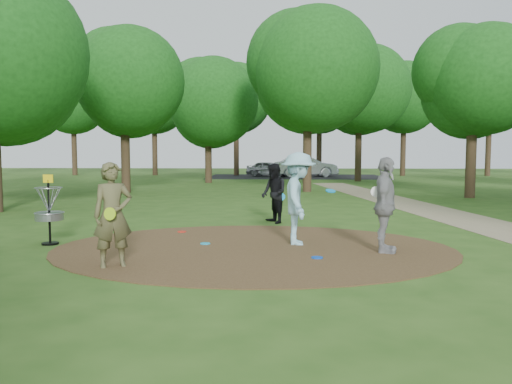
{
  "coord_description": "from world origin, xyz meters",
  "views": [
    {
      "loc": [
        0.5,
        -10.34,
        2.04
      ],
      "look_at": [
        0.0,
        1.2,
        1.1
      ],
      "focal_mm": 35.0,
      "sensor_mm": 36.0,
      "label": 1
    }
  ],
  "objects": [
    {
      "name": "ground",
      "position": [
        0.0,
        0.0,
        0.0
      ],
      "size": [
        100.0,
        100.0,
        0.0
      ],
      "primitive_type": "plane",
      "color": "#2D5119",
      "rests_on": "ground"
    },
    {
      "name": "dirt_clearing",
      "position": [
        0.0,
        0.0,
        0.01
      ],
      "size": [
        8.4,
        8.4,
        0.02
      ],
      "primitive_type": "cylinder",
      "color": "#47301C",
      "rests_on": "ground"
    },
    {
      "name": "parking_lot",
      "position": [
        2.0,
        30.0,
        0.0
      ],
      "size": [
        14.0,
        8.0,
        0.01
      ],
      "primitive_type": "cube",
      "color": "black",
      "rests_on": "ground"
    },
    {
      "name": "player_observer_with_disc",
      "position": [
        -2.38,
        -1.79,
        0.93
      ],
      "size": [
        0.81,
        0.71,
        1.86
      ],
      "color": "brown",
      "rests_on": "ground"
    },
    {
      "name": "player_throwing_with_disc",
      "position": [
        0.95,
        0.5,
        1.01
      ],
      "size": [
        1.22,
        1.31,
        2.03
      ],
      "color": "#9BD7E8",
      "rests_on": "ground"
    },
    {
      "name": "player_walking_with_disc",
      "position": [
        0.4,
        3.77,
        0.85
      ],
      "size": [
        0.94,
        1.03,
        1.71
      ],
      "color": "black",
      "rests_on": "ground"
    },
    {
      "name": "player_waiting_with_disc",
      "position": [
        2.66,
        -0.32,
        0.97
      ],
      "size": [
        0.75,
        1.22,
        1.93
      ],
      "color": "#949396",
      "rests_on": "ground"
    },
    {
      "name": "disc_ground_cyan",
      "position": [
        -1.08,
        0.39,
        0.03
      ],
      "size": [
        0.22,
        0.22,
        0.02
      ],
      "primitive_type": "cylinder",
      "color": "#1CAEE0",
      "rests_on": "dirt_clearing"
    },
    {
      "name": "disc_ground_blue",
      "position": [
        1.26,
        -0.95,
        0.03
      ],
      "size": [
        0.22,
        0.22,
        0.02
      ],
      "primitive_type": "cylinder",
      "color": "blue",
      "rests_on": "dirt_clearing"
    },
    {
      "name": "disc_ground_red",
      "position": [
        -1.9,
        1.98,
        0.03
      ],
      "size": [
        0.22,
        0.22,
        0.02
      ],
      "primitive_type": "cylinder",
      "color": "red",
      "rests_on": "dirt_clearing"
    },
    {
      "name": "car_left",
      "position": [
        -0.21,
        30.27,
        0.62
      ],
      "size": [
        3.94,
        2.7,
        1.24
      ],
      "primitive_type": "imported",
      "rotation": [
        0.0,
        0.0,
        1.2
      ],
      "color": "#9E9EA5",
      "rests_on": "ground"
    },
    {
      "name": "car_right",
      "position": [
        2.77,
        29.81,
        0.82
      ],
      "size": [
        5.21,
        2.67,
        1.64
      ],
      "primitive_type": "imported",
      "rotation": [
        0.0,
        0.0,
        1.77
      ],
      "color": "#B8BBC0",
      "rests_on": "ground"
    },
    {
      "name": "disc_golf_basket",
      "position": [
        -4.5,
        0.3,
        0.87
      ],
      "size": [
        0.63,
        0.63,
        1.54
      ],
      "color": "black",
      "rests_on": "ground"
    },
    {
      "name": "tree_ring",
      "position": [
        1.87,
        9.26,
        5.24
      ],
      "size": [
        37.41,
        45.14,
        9.0
      ],
      "color": "#332316",
      "rests_on": "ground"
    }
  ]
}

